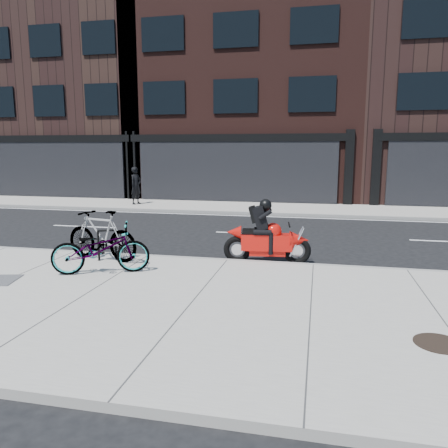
% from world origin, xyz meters
% --- Properties ---
extents(ground, '(120.00, 120.00, 0.00)m').
position_xyz_m(ground, '(0.00, 0.00, 0.00)').
color(ground, black).
rests_on(ground, ground).
extents(sidewalk_near, '(60.00, 6.00, 0.13)m').
position_xyz_m(sidewalk_near, '(0.00, -5.00, 0.07)').
color(sidewalk_near, gray).
rests_on(sidewalk_near, ground).
extents(sidewalk_far, '(60.00, 3.50, 0.13)m').
position_xyz_m(sidewalk_far, '(0.00, 7.75, 0.07)').
color(sidewalk_far, gray).
rests_on(sidewalk_far, ground).
extents(building_midwest, '(10.00, 10.00, 12.00)m').
position_xyz_m(building_midwest, '(-12.00, 14.50, 6.00)').
color(building_midwest, black).
rests_on(building_midwest, ground).
extents(building_center, '(12.00, 10.00, 14.50)m').
position_xyz_m(building_center, '(-2.00, 14.50, 7.25)').
color(building_center, black).
rests_on(building_center, ground).
extents(bike_rack, '(0.41, 0.20, 0.74)m').
position_xyz_m(bike_rack, '(-2.75, -2.60, 0.56)').
color(bike_rack, black).
rests_on(bike_rack, sidewalk_near).
extents(bicycle_front, '(2.13, 1.42, 1.06)m').
position_xyz_m(bicycle_front, '(-2.37, -3.63, 0.66)').
color(bicycle_front, gray).
rests_on(bicycle_front, sidewalk_near).
extents(bicycle_rear, '(2.06, 0.99, 1.19)m').
position_xyz_m(bicycle_rear, '(-2.88, -2.60, 0.73)').
color(bicycle_rear, gray).
rests_on(bicycle_rear, sidewalk_near).
extents(motorcycle, '(2.10, 0.59, 1.57)m').
position_xyz_m(motorcycle, '(0.98, -1.59, 0.64)').
color(motorcycle, black).
rests_on(motorcycle, ground).
extents(pedestrian, '(0.61, 0.74, 1.75)m').
position_xyz_m(pedestrian, '(-6.38, 7.44, 1.01)').
color(pedestrian, black).
rests_on(pedestrian, sidewalk_far).
extents(manhole_cover, '(0.81, 0.81, 0.02)m').
position_xyz_m(manhole_cover, '(3.72, -5.78, 0.14)').
color(manhole_cover, black).
rests_on(manhole_cover, sidewalk_near).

